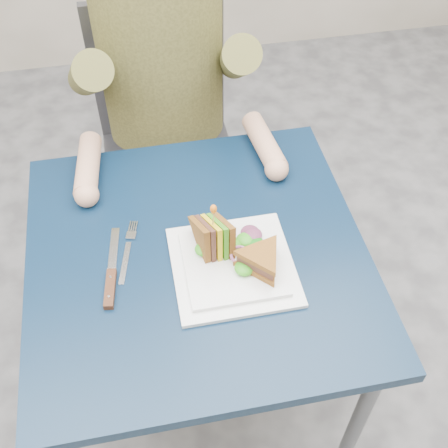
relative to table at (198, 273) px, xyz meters
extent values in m
plane|color=#515154|center=(0.00, 0.00, -0.65)|extent=(4.00, 4.00, 0.00)
cube|color=black|center=(0.00, 0.00, 0.06)|extent=(0.75, 0.75, 0.03)
cylinder|color=#595B5E|center=(0.32, -0.32, -0.30)|extent=(0.04, 0.04, 0.70)
cylinder|color=#595B5E|center=(-0.32, 0.32, -0.30)|extent=(0.04, 0.04, 0.70)
cylinder|color=#595B5E|center=(0.32, 0.32, -0.30)|extent=(0.04, 0.04, 0.70)
cube|color=#47474C|center=(0.00, 0.61, -0.20)|extent=(0.42, 0.40, 0.04)
cube|color=#47474C|center=(0.00, 0.79, 0.05)|extent=(0.42, 0.03, 0.46)
cylinder|color=#47474C|center=(-0.18, 0.44, -0.44)|extent=(0.02, 0.02, 0.43)
cylinder|color=#47474C|center=(0.18, 0.44, -0.44)|extent=(0.02, 0.02, 0.43)
cylinder|color=#47474C|center=(-0.18, 0.78, -0.44)|extent=(0.02, 0.02, 0.43)
cylinder|color=#47474C|center=(0.18, 0.78, -0.44)|extent=(0.02, 0.02, 0.43)
cylinder|color=#4C4922|center=(0.00, 0.59, 0.22)|extent=(0.34, 0.34, 0.52)
cylinder|color=brown|center=(-0.20, 0.50, 0.23)|extent=(0.15, 0.39, 0.31)
cylinder|color=tan|center=(-0.23, 0.30, 0.11)|extent=(0.08, 0.20, 0.06)
sphere|color=tan|center=(-0.23, 0.20, 0.11)|extent=(0.06, 0.06, 0.06)
cylinder|color=brown|center=(0.20, 0.50, 0.23)|extent=(0.15, 0.39, 0.31)
cylinder|color=tan|center=(0.23, 0.30, 0.11)|extent=(0.08, 0.20, 0.06)
sphere|color=tan|center=(0.23, 0.20, 0.11)|extent=(0.06, 0.06, 0.06)
cube|color=white|center=(0.07, -0.06, 0.08)|extent=(0.26, 0.26, 0.01)
cube|color=white|center=(0.07, -0.06, 0.09)|extent=(0.21, 0.21, 0.01)
cube|color=silver|center=(-0.16, 0.00, 0.08)|extent=(0.04, 0.12, 0.00)
cube|color=silver|center=(-0.14, 0.07, 0.08)|extent=(0.03, 0.03, 0.00)
cube|color=silver|center=(-0.14, 0.10, 0.08)|extent=(0.01, 0.03, 0.00)
cube|color=silver|center=(-0.14, 0.10, 0.08)|extent=(0.01, 0.03, 0.00)
cube|color=silver|center=(-0.13, 0.10, 0.08)|extent=(0.01, 0.03, 0.00)
cube|color=silver|center=(-0.13, 0.10, 0.08)|extent=(0.01, 0.03, 0.00)
cube|color=silver|center=(-0.18, 0.03, 0.08)|extent=(0.04, 0.14, 0.00)
cube|color=black|center=(-0.20, -0.07, 0.09)|extent=(0.03, 0.10, 0.01)
cylinder|color=silver|center=(-0.19, -0.04, 0.09)|extent=(0.01, 0.01, 0.00)
cylinder|color=silver|center=(-0.20, -0.09, 0.09)|extent=(0.01, 0.01, 0.00)
cylinder|color=tan|center=(0.04, -0.01, 0.20)|extent=(0.01, 0.01, 0.06)
ellipsoid|color=orange|center=(0.04, -0.01, 0.23)|extent=(0.01, 0.01, 0.02)
torus|color=#9E4C7A|center=(0.08, -0.05, 0.11)|extent=(0.04, 0.04, 0.02)
camera|label=1|loc=(-0.09, -0.78, 1.05)|focal=45.00mm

